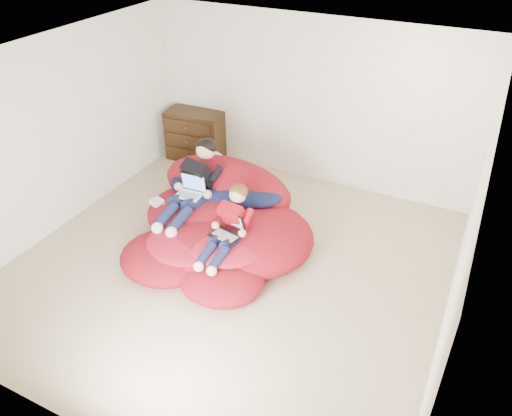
{
  "coord_description": "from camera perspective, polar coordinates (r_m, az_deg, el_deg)",
  "views": [
    {
      "loc": [
        2.4,
        -4.14,
        3.96
      ],
      "look_at": [
        0.18,
        0.33,
        0.7
      ],
      "focal_mm": 35.0,
      "sensor_mm": 36.0,
      "label": 1
    }
  ],
  "objects": [
    {
      "name": "beanbag_pile",
      "position": [
        6.5,
        -4.2,
        -1.65
      ],
      "size": [
        2.48,
        2.36,
        0.91
      ],
      "color": "maroon",
      "rests_on": "ground"
    },
    {
      "name": "older_boy",
      "position": [
        6.52,
        -7.01,
        3.12
      ],
      "size": [
        0.44,
        1.27,
        0.85
      ],
      "color": "black",
      "rests_on": "beanbag_pile"
    },
    {
      "name": "room_shell",
      "position": [
        6.07,
        -2.96,
        -4.93
      ],
      "size": [
        5.1,
        5.1,
        2.77
      ],
      "color": "tan",
      "rests_on": "ground"
    },
    {
      "name": "cream_pillow",
      "position": [
        7.21,
        -5.1,
        5.42
      ],
      "size": [
        0.45,
        0.29,
        0.29
      ],
      "primitive_type": "ellipsoid",
      "color": "silver",
      "rests_on": "beanbag_pile"
    },
    {
      "name": "laptop_black",
      "position": [
        5.86,
        -3.19,
        -2.34
      ],
      "size": [
        0.39,
        0.39,
        0.25
      ],
      "color": "black",
      "rests_on": "younger_boy"
    },
    {
      "name": "power_adapter",
      "position": [
        6.73,
        -11.27,
        0.68
      ],
      "size": [
        0.2,
        0.2,
        0.06
      ],
      "primitive_type": "cube",
      "rotation": [
        0.0,
        0.0,
        -0.36
      ],
      "color": "white",
      "rests_on": "beanbag_pile"
    },
    {
      "name": "laptop_white",
      "position": [
        6.49,
        -7.44,
        2.1
      ],
      "size": [
        0.34,
        0.28,
        0.24
      ],
      "color": "white",
      "rests_on": "older_boy"
    },
    {
      "name": "younger_boy",
      "position": [
        5.84,
        -3.04,
        -1.64
      ],
      "size": [
        0.34,
        0.99,
        0.71
      ],
      "color": "#A80E1B",
      "rests_on": "beanbag_pile"
    },
    {
      "name": "dresser",
      "position": [
        8.48,
        -6.95,
        8.21
      ],
      "size": [
        0.97,
        0.57,
        0.84
      ],
      "color": "#311F0D",
      "rests_on": "ground"
    }
  ]
}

